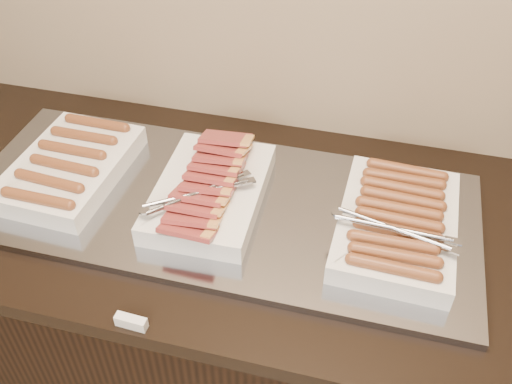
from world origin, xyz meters
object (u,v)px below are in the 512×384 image
Objects in this scene: counter at (226,320)px; dish_center at (209,190)px; warming_tray at (217,204)px; dish_right at (397,223)px; dish_left at (70,166)px.

counter is 5.39× the size of dish_center.
counter is 1.72× the size of warming_tray.
warming_tray is 3.17× the size of dish_right.
warming_tray is at bearing 2.39° from dish_left.
dish_right is (0.78, -0.00, 0.00)m from dish_left.
dish_center is at bearing 1.77° from dish_left.
dish_left is (-0.38, -0.00, 0.50)m from counter.
warming_tray is 3.14× the size of dish_center.
dish_center is at bearing -166.42° from warming_tray.
dish_right is at bearing 2.12° from dish_left.
warming_tray is 0.05m from dish_center.
warming_tray is at bearing 12.03° from dish_center.
counter is 0.50m from dish_center.
warming_tray is at bearing -178.78° from dish_right.
dish_right reaches higher than counter.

